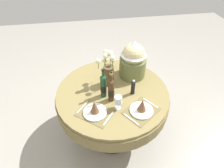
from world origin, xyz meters
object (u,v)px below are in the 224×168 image
flower_vase (108,70)px  wine_bottle_centre (111,90)px  place_setting_right (142,108)px  place_setting_left (95,110)px  pepper_mill (133,87)px  wine_glass_right (118,100)px  wine_bottle_left (103,86)px  gift_tub_back_right (133,58)px  dining_table (112,99)px

flower_vase → wine_bottle_centre: 0.28m
place_setting_right → place_setting_left: bearing=173.8°
place_setting_right → pepper_mill: bearing=95.5°
wine_bottle_centre → wine_glass_right: wine_bottle_centre is taller
place_setting_right → wine_bottle_left: 0.46m
place_setting_left → gift_tub_back_right: 0.78m
place_setting_left → flower_vase: size_ratio=0.99×
wine_glass_right → pepper_mill: size_ratio=0.83×
gift_tub_back_right → flower_vase: bearing=-160.4°
wine_bottle_left → gift_tub_back_right: 0.52m
dining_table → wine_bottle_centre: 0.31m
flower_vase → wine_bottle_left: 0.23m
wine_bottle_left → wine_bottle_centre: size_ratio=0.99×
dining_table → wine_bottle_centre: bearing=-105.0°
gift_tub_back_right → place_setting_left: bearing=-133.0°
place_setting_left → wine_bottle_left: (0.12, 0.23, 0.10)m
wine_bottle_centre → wine_glass_right: (0.05, -0.13, -0.03)m
place_setting_right → wine_bottle_left: size_ratio=1.18×
gift_tub_back_right → pepper_mill: bearing=-102.3°
pepper_mill → gift_tub_back_right: bearing=77.7°
place_setting_right → gift_tub_back_right: bearing=85.6°
place_setting_left → wine_bottle_centre: bearing=40.0°
flower_vase → pepper_mill: flower_vase is taller
place_setting_left → wine_bottle_centre: 0.26m
wine_bottle_left → wine_glass_right: 0.24m
wine_glass_right → wine_bottle_centre: bearing=111.9°
dining_table → wine_bottle_left: bearing=-152.7°
wine_bottle_left → pepper_mill: 0.33m
flower_vase → place_setting_left: bearing=-114.6°
dining_table → wine_bottle_left: size_ratio=3.57×
pepper_mill → gift_tub_back_right: (0.07, 0.33, 0.16)m
dining_table → wine_bottle_left: (-0.11, -0.05, 0.28)m
place_setting_left → flower_vase: flower_vase is taller
place_setting_left → place_setting_right: size_ratio=1.00×
wine_bottle_left → wine_glass_right: size_ratio=2.25×
place_setting_left → place_setting_right: bearing=-6.2°
pepper_mill → place_setting_right: bearing=-84.5°
wine_glass_right → pepper_mill: 0.28m
wine_bottle_centre → place_setting_left: bearing=-140.0°
place_setting_right → wine_glass_right: 0.25m
place_setting_right → wine_bottle_centre: wine_bottle_centre is taller
dining_table → gift_tub_back_right: gift_tub_back_right is taller
place_setting_left → wine_bottle_centre: (0.19, 0.16, 0.10)m
place_setting_right → flower_vase: bearing=118.5°
wine_bottle_centre → pepper_mill: size_ratio=1.89×
pepper_mill → flower_vase: bearing=137.5°
place_setting_left → pepper_mill: 0.49m
dining_table → place_setting_right: 0.45m
wine_bottle_left → gift_tub_back_right: bearing=38.6°
wine_bottle_left → wine_bottle_centre: bearing=-47.2°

